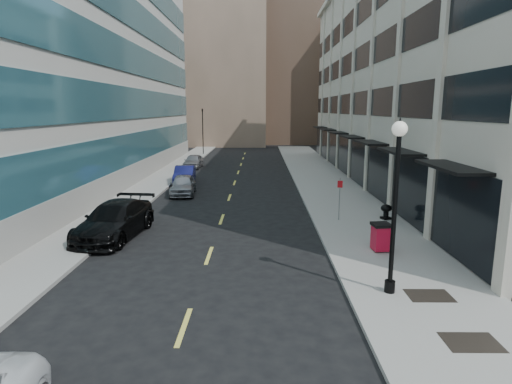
{
  "coord_description": "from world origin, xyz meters",
  "views": [
    {
      "loc": [
        2.15,
        -9.11,
        6.05
      ],
      "look_at": [
        1.95,
        10.93,
        2.15
      ],
      "focal_mm": 30.0,
      "sensor_mm": 36.0,
      "label": 1
    }
  ],
  "objects_px": {
    "car_silver_sedan": "(183,185)",
    "urn_planter": "(386,210)",
    "trash_bin": "(381,236)",
    "lamppost": "(396,192)",
    "car_grey_sedan": "(194,161)",
    "car_blue_sedan": "(185,175)",
    "car_black_pickup": "(115,220)",
    "sign_post": "(340,193)",
    "traffic_signal": "(202,112)"
  },
  "relations": [
    {
      "from": "car_silver_sedan",
      "to": "urn_planter",
      "type": "bearing_deg",
      "value": -36.17
    },
    {
      "from": "trash_bin",
      "to": "lamppost",
      "type": "relative_size",
      "value": 0.21
    },
    {
      "from": "lamppost",
      "to": "urn_planter",
      "type": "height_order",
      "value": "lamppost"
    },
    {
      "from": "car_grey_sedan",
      "to": "trash_bin",
      "type": "distance_m",
      "value": 29.33
    },
    {
      "from": "car_silver_sedan",
      "to": "car_blue_sedan",
      "type": "xyz_separation_m",
      "value": [
        -0.7,
        4.64,
        0.01
      ]
    },
    {
      "from": "car_silver_sedan",
      "to": "trash_bin",
      "type": "xyz_separation_m",
      "value": [
        10.63,
        -12.75,
        0.08
      ]
    },
    {
      "from": "car_black_pickup",
      "to": "sign_post",
      "type": "distance_m",
      "value": 11.56
    },
    {
      "from": "car_grey_sedan",
      "to": "urn_planter",
      "type": "xyz_separation_m",
      "value": [
        13.8,
        -21.44,
        -0.07
      ]
    },
    {
      "from": "lamppost",
      "to": "sign_post",
      "type": "height_order",
      "value": "lamppost"
    },
    {
      "from": "car_blue_sedan",
      "to": "trash_bin",
      "type": "xyz_separation_m",
      "value": [
        11.34,
        -17.39,
        0.07
      ]
    },
    {
      "from": "car_blue_sedan",
      "to": "car_grey_sedan",
      "type": "height_order",
      "value": "car_blue_sedan"
    },
    {
      "from": "car_blue_sedan",
      "to": "car_grey_sedan",
      "type": "relative_size",
      "value": 1.04
    },
    {
      "from": "sign_post",
      "to": "car_black_pickup",
      "type": "bearing_deg",
      "value": -157.58
    },
    {
      "from": "urn_planter",
      "to": "sign_post",
      "type": "bearing_deg",
      "value": -174.97
    },
    {
      "from": "car_blue_sedan",
      "to": "lamppost",
      "type": "xyz_separation_m",
      "value": [
        10.5,
        -21.56,
        2.76
      ]
    },
    {
      "from": "traffic_signal",
      "to": "trash_bin",
      "type": "xyz_separation_m",
      "value": [
        12.74,
        -39.75,
        -4.92
      ]
    },
    {
      "from": "trash_bin",
      "to": "lamppost",
      "type": "height_order",
      "value": "lamppost"
    },
    {
      "from": "sign_post",
      "to": "lamppost",
      "type": "bearing_deg",
      "value": -81.39
    },
    {
      "from": "car_black_pickup",
      "to": "sign_post",
      "type": "height_order",
      "value": "sign_post"
    },
    {
      "from": "traffic_signal",
      "to": "trash_bin",
      "type": "distance_m",
      "value": 42.03
    },
    {
      "from": "car_black_pickup",
      "to": "car_blue_sedan",
      "type": "xyz_separation_m",
      "value": [
        0.7,
        15.06,
        -0.12
      ]
    },
    {
      "from": "car_black_pickup",
      "to": "lamppost",
      "type": "distance_m",
      "value": 13.22
    },
    {
      "from": "car_grey_sedan",
      "to": "lamppost",
      "type": "height_order",
      "value": "lamppost"
    },
    {
      "from": "traffic_signal",
      "to": "lamppost",
      "type": "distance_m",
      "value": 45.56
    },
    {
      "from": "car_black_pickup",
      "to": "lamppost",
      "type": "xyz_separation_m",
      "value": [
        11.2,
        -6.5,
        2.64
      ]
    },
    {
      "from": "car_blue_sedan",
      "to": "lamppost",
      "type": "bearing_deg",
      "value": -68.6
    },
    {
      "from": "car_grey_sedan",
      "to": "car_silver_sedan",
      "type": "bearing_deg",
      "value": -81.36
    },
    {
      "from": "car_grey_sedan",
      "to": "sign_post",
      "type": "relative_size",
      "value": 1.82
    },
    {
      "from": "lamppost",
      "to": "car_grey_sedan",
      "type": "bearing_deg",
      "value": 109.91
    },
    {
      "from": "trash_bin",
      "to": "urn_planter",
      "type": "distance_m",
      "value": 5.6
    },
    {
      "from": "lamppost",
      "to": "sign_post",
      "type": "bearing_deg",
      "value": 90.0
    },
    {
      "from": "lamppost",
      "to": "urn_planter",
      "type": "relative_size",
      "value": 6.93
    },
    {
      "from": "sign_post",
      "to": "car_silver_sedan",
      "type": "bearing_deg",
      "value": 150.56
    },
    {
      "from": "sign_post",
      "to": "urn_planter",
      "type": "xyz_separation_m",
      "value": [
        2.6,
        0.23,
        -1.0
      ]
    },
    {
      "from": "sign_post",
      "to": "car_blue_sedan",
      "type": "bearing_deg",
      "value": 139.09
    },
    {
      "from": "traffic_signal",
      "to": "car_black_pickup",
      "type": "xyz_separation_m",
      "value": [
        0.7,
        -37.42,
        -4.88
      ]
    },
    {
      "from": "sign_post",
      "to": "traffic_signal",
      "type": "bearing_deg",
      "value": 117.56
    },
    {
      "from": "car_black_pickup",
      "to": "car_silver_sedan",
      "type": "bearing_deg",
      "value": 88.34
    },
    {
      "from": "car_black_pickup",
      "to": "sign_post",
      "type": "relative_size",
      "value": 2.5
    },
    {
      "from": "traffic_signal",
      "to": "car_blue_sedan",
      "type": "height_order",
      "value": "traffic_signal"
    },
    {
      "from": "car_blue_sedan",
      "to": "urn_planter",
      "type": "relative_size",
      "value": 5.35
    },
    {
      "from": "car_black_pickup",
      "to": "urn_planter",
      "type": "distance_m",
      "value": 14.12
    },
    {
      "from": "car_black_pickup",
      "to": "urn_planter",
      "type": "xyz_separation_m",
      "value": [
        13.8,
        2.98,
        -0.19
      ]
    },
    {
      "from": "lamppost",
      "to": "urn_planter",
      "type": "distance_m",
      "value": 10.23
    },
    {
      "from": "urn_planter",
      "to": "traffic_signal",
      "type": "bearing_deg",
      "value": 112.83
    },
    {
      "from": "car_black_pickup",
      "to": "car_blue_sedan",
      "type": "height_order",
      "value": "car_black_pickup"
    },
    {
      "from": "car_blue_sedan",
      "to": "urn_planter",
      "type": "distance_m",
      "value": 17.82
    },
    {
      "from": "urn_planter",
      "to": "car_grey_sedan",
      "type": "bearing_deg",
      "value": 122.77
    },
    {
      "from": "car_silver_sedan",
      "to": "urn_planter",
      "type": "relative_size",
      "value": 5.12
    },
    {
      "from": "car_blue_sedan",
      "to": "trash_bin",
      "type": "distance_m",
      "value": 20.76
    }
  ]
}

